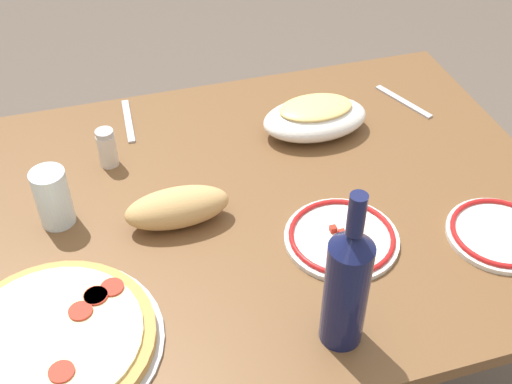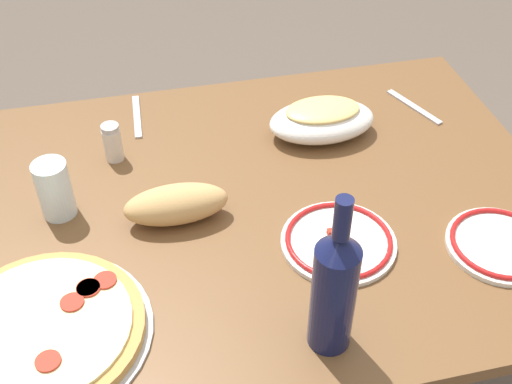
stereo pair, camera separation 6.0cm
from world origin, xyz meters
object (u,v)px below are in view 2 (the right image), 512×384
object	(u,v)px
pepperoni_pizza	(44,330)
wine_bottle	(334,289)
side_plate_far	(500,244)
water_glass	(54,189)
bread_loaf	(176,204)
side_plate_near	(339,241)
dining_table	(256,246)
spice_shaker	(112,142)
baked_pasta_dish	(322,119)

from	to	relation	value
pepperoni_pizza	wine_bottle	distance (m)	0.48
side_plate_far	wine_bottle	bearing A→B (deg)	-161.43
water_glass	bread_loaf	size ratio (longest dim) A/B	0.60
side_plate_far	water_glass	bearing A→B (deg)	160.65
water_glass	side_plate_near	xyz separation A→B (m)	(0.51, -0.21, -0.05)
side_plate_far	bread_loaf	world-z (taller)	bread_loaf
side_plate_near	side_plate_far	size ratio (longest dim) A/B	1.09
water_glass	side_plate_far	distance (m)	0.85
dining_table	side_plate_far	size ratio (longest dim) A/B	6.20
side_plate_far	spice_shaker	bearing A→B (deg)	147.74
wine_bottle	water_glass	bearing A→B (deg)	136.28
wine_bottle	bread_loaf	xyz separation A→B (m)	(-0.20, 0.34, -0.09)
dining_table	side_plate_near	size ratio (longest dim) A/B	5.68
pepperoni_pizza	wine_bottle	bearing A→B (deg)	-13.70
side_plate_near	dining_table	bearing A→B (deg)	130.55
water_glass	spice_shaker	distance (m)	0.19
baked_pasta_dish	wine_bottle	world-z (taller)	wine_bottle
side_plate_near	wine_bottle	bearing A→B (deg)	-112.62
dining_table	spice_shaker	xyz separation A→B (m)	(-0.27, 0.21, 0.17)
water_glass	bread_loaf	bearing A→B (deg)	-17.30
wine_bottle	side_plate_far	world-z (taller)	wine_bottle
bread_loaf	wine_bottle	bearing A→B (deg)	-59.13
wine_bottle	side_plate_far	distance (m)	0.41
wine_bottle	side_plate_near	bearing A→B (deg)	67.38
side_plate_far	bread_loaf	xyz separation A→B (m)	(-0.57, 0.21, 0.03)
water_glass	side_plate_near	world-z (taller)	water_glass
wine_bottle	spice_shaker	bearing A→B (deg)	118.98
dining_table	baked_pasta_dish	size ratio (longest dim) A/B	5.14
spice_shaker	side_plate_far	bearing A→B (deg)	-32.26
pepperoni_pizza	side_plate_near	xyz separation A→B (m)	(0.53, 0.09, -0.01)
wine_bottle	side_plate_far	xyz separation A→B (m)	(0.37, 0.13, -0.12)
bread_loaf	side_plate_near	bearing A→B (deg)	-25.60
side_plate_near	spice_shaker	world-z (taller)	spice_shaker
baked_pasta_dish	side_plate_near	distance (m)	0.35
dining_table	spice_shaker	bearing A→B (deg)	141.77
water_glass	side_plate_far	size ratio (longest dim) A/B	0.61
dining_table	water_glass	distance (m)	0.43
wine_bottle	baked_pasta_dish	bearing A→B (deg)	74.08
baked_pasta_dish	spice_shaker	world-z (taller)	spice_shaker
side_plate_near	pepperoni_pizza	bearing A→B (deg)	-170.37
wine_bottle	bread_loaf	bearing A→B (deg)	120.87
side_plate_far	spice_shaker	xyz separation A→B (m)	(-0.68, 0.43, 0.03)
baked_pasta_dish	water_glass	world-z (taller)	water_glass
wine_bottle	spice_shaker	size ratio (longest dim) A/B	3.52
pepperoni_pizza	side_plate_near	world-z (taller)	pepperoni_pizza
dining_table	baked_pasta_dish	bearing A→B (deg)	45.04
wine_bottle	bread_loaf	world-z (taller)	wine_bottle
dining_table	spice_shaker	distance (m)	0.38
side_plate_far	bread_loaf	bearing A→B (deg)	159.86
wine_bottle	water_glass	xyz separation A→B (m)	(-0.42, 0.41, -0.06)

